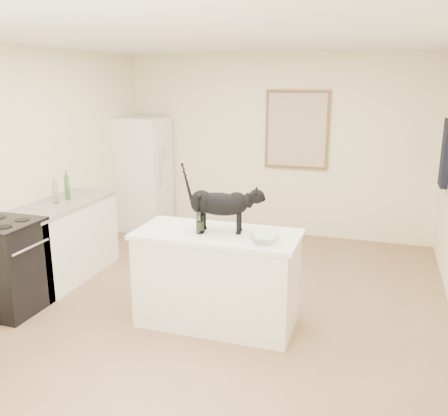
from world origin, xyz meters
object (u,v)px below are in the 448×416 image
at_px(stove, 7,268).
at_px(fridge, 144,174).
at_px(wine_bottle, 200,217).
at_px(black_cat, 220,207).
at_px(glass_bowl, 264,240).

relative_size(stove, fridge, 0.53).
bearing_deg(wine_bottle, black_cat, 34.79).
xyz_separation_m(black_cat, wine_bottle, (-0.15, -0.11, -0.08)).
relative_size(black_cat, wine_bottle, 2.14).
bearing_deg(stove, fridge, 90.00).
xyz_separation_m(stove, glass_bowl, (2.53, 0.24, 0.48)).
distance_m(stove, black_cat, 2.22).
distance_m(black_cat, glass_bowl, 0.54).
xyz_separation_m(wine_bottle, glass_bowl, (0.62, -0.09, -0.12)).
bearing_deg(stove, black_cat, 11.71).
bearing_deg(fridge, glass_bowl, -47.01).
xyz_separation_m(stove, wine_bottle, (1.91, 0.32, 0.61)).
bearing_deg(stove, wine_bottle, 9.54).
bearing_deg(wine_bottle, stove, -170.46).
relative_size(black_cat, glass_bowl, 2.64).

